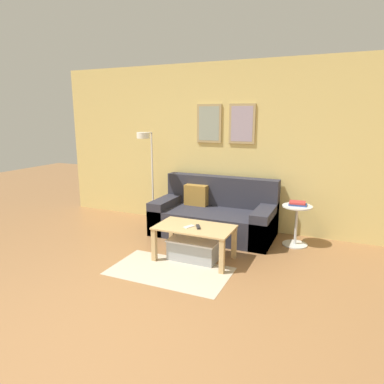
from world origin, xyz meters
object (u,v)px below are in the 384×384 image
couch (214,216)px  book_stack (298,203)px  storage_bin (194,249)px  floor_lamp (147,159)px  cell_phone (189,226)px  coffee_table (195,233)px  side_table (296,221)px  remote_control (198,227)px

couch → book_stack: bearing=1.5°
couch → storage_bin: couch is taller
floor_lamp → cell_phone: bearing=-40.3°
coffee_table → storage_bin: (-0.01, 0.02, -0.22)m
couch → coffee_table: (0.10, -1.00, 0.07)m
floor_lamp → side_table: floor_lamp is taller
couch → storage_bin: 0.99m
coffee_table → storage_bin: 0.22m
book_stack → cell_phone: size_ratio=1.73×
storage_bin → cell_phone: size_ratio=4.44×
floor_lamp → book_stack: size_ratio=6.21×
coffee_table → cell_phone: size_ratio=6.79×
side_table → couch: bearing=-179.5°
coffee_table → remote_control: bearing=-19.2°
storage_bin → remote_control: remote_control is taller
coffee_table → storage_bin: size_ratio=1.53×
floor_lamp → remote_control: (1.28, -0.98, -0.64)m
floor_lamp → side_table: 2.43m
side_table → book_stack: (-0.00, 0.02, 0.25)m
floor_lamp → remote_control: bearing=-37.3°
remote_control → book_stack: bearing=15.9°
couch → floor_lamp: 1.38m
side_table → remote_control: 1.46m
book_stack → remote_control: size_ratio=1.62×
floor_lamp → remote_control: floor_lamp is taller
couch → book_stack: 1.23m
coffee_table → remote_control: size_ratio=6.34×
cell_phone → storage_bin: bearing=71.9°
book_stack → couch: bearing=-178.5°
remote_control → couch: bearing=69.3°
floor_lamp → side_table: (2.31, 0.05, -0.74)m
coffee_table → floor_lamp: (-1.23, 0.96, 0.73)m
coffee_table → storage_bin: coffee_table is taller
book_stack → cell_phone: bearing=-137.0°
couch → storage_bin: (0.09, -0.98, -0.15)m
cell_phone → coffee_table: bearing=54.5°
coffee_table → side_table: 1.48m
couch → book_stack: (1.19, 0.03, 0.31)m
side_table → floor_lamp: bearing=-178.8°
couch → coffee_table: couch is taller
coffee_table → floor_lamp: size_ratio=0.63×
storage_bin → side_table: 1.49m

